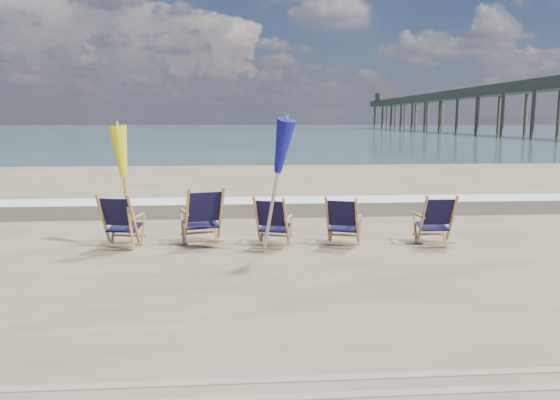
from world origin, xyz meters
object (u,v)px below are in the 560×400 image
Objects in this scene: fishing_pier at (495,104)px; umbrella_blue at (274,150)px; umbrella_yellow at (125,158)px; beach_chair_3 at (357,222)px; beach_chair_2 at (286,223)px; beach_chair_0 at (134,222)px; beach_chair_1 at (221,216)px; beach_chair_4 at (452,220)px.

umbrella_blue is at bearing -117.92° from fishing_pier.
umbrella_yellow is 2.50m from umbrella_blue.
umbrella_yellow is at bearing 18.30° from beach_chair_3.
beach_chair_3 is (1.21, -0.06, -0.00)m from beach_chair_2.
beach_chair_0 is 3.79m from beach_chair_3.
beach_chair_1 is at bearing 1.38° from beach_chair_2.
beach_chair_3 is (2.32, -0.40, -0.08)m from beach_chair_1.
umbrella_blue is 0.02× the size of fishing_pier.
beach_chair_2 is 0.44× the size of umbrella_yellow.
beach_chair_0 is at bearing -1.77° from beach_chair_4.
beach_chair_0 is 1.04× the size of beach_chair_4.
fishing_pier is (38.98, 71.11, 4.12)m from beach_chair_1.
beach_chair_3 is at bearing -164.95° from beach_chair_2.
beach_chair_4 is 3.39m from umbrella_blue.
fishing_pier is at bearing -99.88° from beach_chair_2.
beach_chair_0 is 2.71m from umbrella_blue.
umbrella_blue reaches higher than beach_chair_3.
beach_chair_0 is at bearing 17.71° from beach_chair_3.
beach_chair_2 is 0.98× the size of beach_chair_4.
beach_chair_2 is 1.21m from beach_chair_3.
beach_chair_0 is at bearing -8.51° from beach_chair_1.
beach_chair_4 is 0.01× the size of fishing_pier.
beach_chair_1 is (1.47, 0.20, 0.05)m from beach_chair_0.
beach_chair_0 is at bearing 15.15° from beach_chair_2.
beach_chair_4 is (2.89, -0.06, 0.01)m from beach_chair_2.
beach_chair_1 is 1.14× the size of beach_chair_4.
beach_chair_3 is 0.40× the size of umbrella_blue.
fishing_pier is (36.66, 71.51, 4.20)m from beach_chair_3.
umbrella_yellow is (-3.88, 0.16, 1.11)m from beach_chair_3.
umbrella_yellow reaches higher than beach_chair_1.
fishing_pier is (34.98, 71.50, 4.18)m from beach_chair_4.
umbrella_yellow is 0.92× the size of umbrella_blue.
beach_chair_1 is 4.02m from beach_chair_4.
umbrella_yellow is (-2.67, 0.10, 1.11)m from beach_chair_2.
beach_chair_1 is 0.51× the size of umbrella_yellow.
beach_chair_1 is at bearing -118.73° from fishing_pier.
fishing_pier is at bearing 60.39° from umbrella_yellow.
umbrella_blue is (2.34, -0.59, 1.24)m from beach_chair_0.
umbrella_blue is at bearing 178.36° from beach_chair_0.
beach_chair_2 is at bearing -0.92° from beach_chair_4.
umbrella_blue reaches higher than beach_chair_4.
beach_chair_1 is 0.01× the size of fishing_pier.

